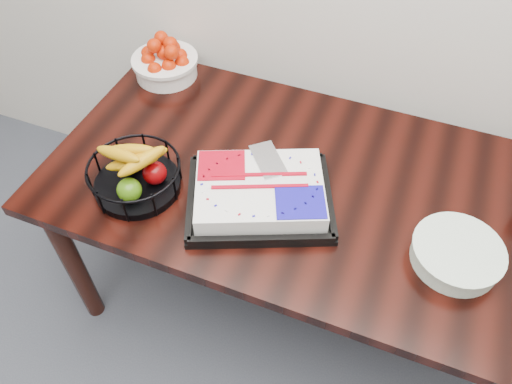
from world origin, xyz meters
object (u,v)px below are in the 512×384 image
at_px(table, 321,203).
at_px(cake_tray, 260,193).
at_px(fruit_basket, 135,174).
at_px(tangerine_bowl, 165,60).
at_px(plate_stack, 456,254).

relative_size(table, cake_tray, 3.33).
xyz_separation_m(table, fruit_basket, (-0.55, -0.22, 0.15)).
relative_size(tangerine_bowl, plate_stack, 1.01).
height_order(cake_tray, tangerine_bowl, tangerine_bowl).
xyz_separation_m(fruit_basket, plate_stack, (0.97, 0.09, -0.03)).
bearing_deg(table, cake_tray, -140.28).
bearing_deg(plate_stack, table, 162.28).
height_order(table, fruit_basket, fruit_basket).
bearing_deg(fruit_basket, table, 22.33).
xyz_separation_m(table, plate_stack, (0.42, -0.13, 0.12)).
height_order(table, tangerine_bowl, tangerine_bowl).
relative_size(table, tangerine_bowl, 7.04).
xyz_separation_m(cake_tray, tangerine_bowl, (-0.58, 0.47, 0.03)).
xyz_separation_m(tangerine_bowl, fruit_basket, (0.20, -0.56, -0.01)).
xyz_separation_m(cake_tray, fruit_basket, (-0.38, -0.09, 0.02)).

